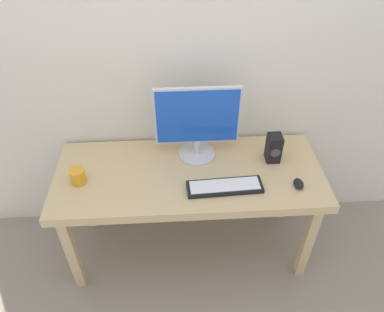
# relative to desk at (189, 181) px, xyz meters

# --- Properties ---
(ground_plane) EXTENTS (6.00, 6.00, 0.00)m
(ground_plane) POSITION_rel_desk_xyz_m (0.00, 0.00, -0.63)
(ground_plane) COLOR gray
(wall_back) EXTENTS (3.08, 0.04, 3.00)m
(wall_back) POSITION_rel_desk_xyz_m (0.00, 0.35, 0.87)
(wall_back) COLOR silver
(wall_back) RESTS_ON ground_plane
(desk) EXTENTS (1.54, 0.63, 0.70)m
(desk) POSITION_rel_desk_xyz_m (0.00, 0.00, 0.00)
(desk) COLOR tan
(desk) RESTS_ON ground_plane
(monitor) EXTENTS (0.49, 0.22, 0.45)m
(monitor) POSITION_rel_desk_xyz_m (0.06, 0.16, 0.31)
(monitor) COLOR silver
(monitor) RESTS_ON desk
(keyboard_primary) EXTENTS (0.42, 0.14, 0.03)m
(keyboard_primary) POSITION_rel_desk_xyz_m (0.19, -0.14, 0.09)
(keyboard_primary) COLOR black
(keyboard_primary) RESTS_ON desk
(mouse) EXTENTS (0.06, 0.08, 0.04)m
(mouse) POSITION_rel_desk_xyz_m (0.59, -0.15, 0.09)
(mouse) COLOR black
(mouse) RESTS_ON desk
(speaker_right) EXTENTS (0.08, 0.09, 0.17)m
(speaker_right) POSITION_rel_desk_xyz_m (0.50, 0.08, 0.16)
(speaker_right) COLOR black
(speaker_right) RESTS_ON desk
(coffee_mug) EXTENTS (0.09, 0.09, 0.09)m
(coffee_mug) POSITION_rel_desk_xyz_m (-0.62, -0.04, 0.12)
(coffee_mug) COLOR orange
(coffee_mug) RESTS_ON desk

